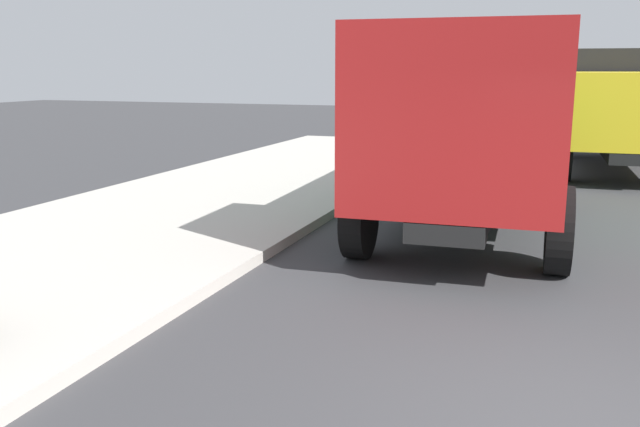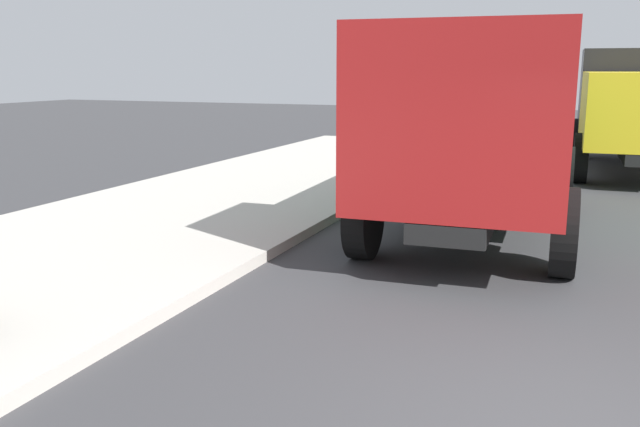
% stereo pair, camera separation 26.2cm
% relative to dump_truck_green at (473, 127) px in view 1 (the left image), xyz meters
% --- Properties ---
extents(dump_truck_green, '(7.10, 3.04, 3.00)m').
position_rel_dump_truck_green_xyz_m(dump_truck_green, '(0.00, 0.00, 0.00)').
color(dump_truck_green, '#237033').
rests_on(dump_truck_green, ground).
extents(dump_truck_yellow, '(7.10, 3.05, 3.00)m').
position_rel_dump_truck_green_xyz_m(dump_truck_yellow, '(8.01, -2.49, 0.00)').
color(dump_truck_yellow, gold).
rests_on(dump_truck_yellow, ground).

